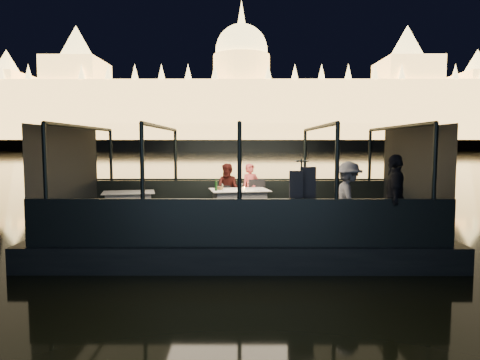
{
  "coord_description": "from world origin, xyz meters",
  "views": [
    {
      "loc": [
        0.04,
        -9.87,
        2.41
      ],
      "look_at": [
        0.0,
        0.4,
        1.55
      ],
      "focal_mm": 32.0,
      "sensor_mm": 36.0,
      "label": 1
    }
  ],
  "objects_px": {
    "coat_stand": "(301,197)",
    "dining_table_central": "(239,204)",
    "passenger_stripe": "(348,196)",
    "chair_port_right": "(257,200)",
    "person_woman_coral": "(251,187)",
    "dining_table_aft": "(129,204)",
    "passenger_dark": "(395,199)",
    "wine_bottle": "(216,185)",
    "person_man_maroon": "(228,187)",
    "chair_port_left": "(224,200)"
  },
  "relations": [
    {
      "from": "chair_port_right",
      "to": "passenger_stripe",
      "type": "height_order",
      "value": "passenger_stripe"
    },
    {
      "from": "person_man_maroon",
      "to": "wine_bottle",
      "type": "distance_m",
      "value": 1.07
    },
    {
      "from": "passenger_dark",
      "to": "wine_bottle",
      "type": "relative_size",
      "value": 5.8
    },
    {
      "from": "coat_stand",
      "to": "dining_table_central",
      "type": "bearing_deg",
      "value": 114.66
    },
    {
      "from": "dining_table_aft",
      "to": "person_man_maroon",
      "type": "distance_m",
      "value": 2.65
    },
    {
      "from": "coat_stand",
      "to": "person_woman_coral",
      "type": "xyz_separation_m",
      "value": [
        -0.9,
        3.34,
        -0.15
      ]
    },
    {
      "from": "coat_stand",
      "to": "wine_bottle",
      "type": "height_order",
      "value": "coat_stand"
    },
    {
      "from": "chair_port_right",
      "to": "person_man_maroon",
      "type": "height_order",
      "value": "person_man_maroon"
    },
    {
      "from": "dining_table_aft",
      "to": "wine_bottle",
      "type": "bearing_deg",
      "value": -10.08
    },
    {
      "from": "chair_port_left",
      "to": "passenger_stripe",
      "type": "relative_size",
      "value": 0.51
    },
    {
      "from": "chair_port_left",
      "to": "person_man_maroon",
      "type": "xyz_separation_m",
      "value": [
        0.12,
        0.3,
        0.3
      ]
    },
    {
      "from": "person_man_maroon",
      "to": "passenger_dark",
      "type": "xyz_separation_m",
      "value": [
        3.33,
        -3.29,
        0.1
      ]
    },
    {
      "from": "dining_table_aft",
      "to": "passenger_dark",
      "type": "xyz_separation_m",
      "value": [
        5.88,
        -2.68,
        0.47
      ]
    },
    {
      "from": "passenger_stripe",
      "to": "chair_port_right",
      "type": "bearing_deg",
      "value": 33.09
    },
    {
      "from": "chair_port_left",
      "to": "passenger_stripe",
      "type": "distance_m",
      "value": 3.66
    },
    {
      "from": "person_woman_coral",
      "to": "coat_stand",
      "type": "bearing_deg",
      "value": -98.65
    },
    {
      "from": "passenger_dark",
      "to": "passenger_stripe",
      "type": "bearing_deg",
      "value": -106.9
    },
    {
      "from": "dining_table_aft",
      "to": "coat_stand",
      "type": "xyz_separation_m",
      "value": [
        4.06,
        -2.76,
        0.51
      ]
    },
    {
      "from": "passenger_stripe",
      "to": "passenger_dark",
      "type": "distance_m",
      "value": 0.93
    },
    {
      "from": "person_man_maroon",
      "to": "chair_port_right",
      "type": "bearing_deg",
      "value": -5.16
    },
    {
      "from": "person_woman_coral",
      "to": "passenger_dark",
      "type": "bearing_deg",
      "value": -73.79
    },
    {
      "from": "person_woman_coral",
      "to": "passenger_stripe",
      "type": "height_order",
      "value": "passenger_stripe"
    },
    {
      "from": "person_man_maroon",
      "to": "passenger_stripe",
      "type": "bearing_deg",
      "value": -30.52
    },
    {
      "from": "dining_table_central",
      "to": "person_woman_coral",
      "type": "height_order",
      "value": "person_woman_coral"
    },
    {
      "from": "person_woman_coral",
      "to": "chair_port_right",
      "type": "bearing_deg",
      "value": -81.56
    },
    {
      "from": "coat_stand",
      "to": "passenger_stripe",
      "type": "relative_size",
      "value": 1.05
    },
    {
      "from": "chair_port_right",
      "to": "person_man_maroon",
      "type": "bearing_deg",
      "value": 159.39
    },
    {
      "from": "chair_port_right",
      "to": "coat_stand",
      "type": "xyz_separation_m",
      "value": [
        0.73,
        -3.07,
        0.45
      ]
    },
    {
      "from": "dining_table_central",
      "to": "person_woman_coral",
      "type": "relative_size",
      "value": 1.04
    },
    {
      "from": "chair_port_right",
      "to": "passenger_dark",
      "type": "height_order",
      "value": "passenger_dark"
    },
    {
      "from": "dining_table_aft",
      "to": "passenger_dark",
      "type": "height_order",
      "value": "passenger_dark"
    },
    {
      "from": "coat_stand",
      "to": "person_man_maroon",
      "type": "distance_m",
      "value": 3.7
    },
    {
      "from": "dining_table_central",
      "to": "wine_bottle",
      "type": "bearing_deg",
      "value": -155.22
    },
    {
      "from": "coat_stand",
      "to": "wine_bottle",
      "type": "xyz_separation_m",
      "value": [
        -1.78,
        2.35,
        0.02
      ]
    },
    {
      "from": "chair_port_left",
      "to": "passenger_dark",
      "type": "xyz_separation_m",
      "value": [
        3.45,
        -2.99,
        0.4
      ]
    },
    {
      "from": "dining_table_central",
      "to": "person_man_maroon",
      "type": "distance_m",
      "value": 0.89
    },
    {
      "from": "dining_table_central",
      "to": "coat_stand",
      "type": "xyz_separation_m",
      "value": [
        1.2,
        -2.62,
        0.51
      ]
    },
    {
      "from": "chair_port_right",
      "to": "passenger_dark",
      "type": "relative_size",
      "value": 0.55
    },
    {
      "from": "chair_port_right",
      "to": "wine_bottle",
      "type": "relative_size",
      "value": 3.21
    },
    {
      "from": "dining_table_central",
      "to": "wine_bottle",
      "type": "distance_m",
      "value": 0.83
    },
    {
      "from": "chair_port_right",
      "to": "person_woman_coral",
      "type": "height_order",
      "value": "person_woman_coral"
    },
    {
      "from": "coat_stand",
      "to": "passenger_dark",
      "type": "bearing_deg",
      "value": 2.56
    },
    {
      "from": "chair_port_left",
      "to": "coat_stand",
      "type": "distance_m",
      "value": 3.51
    },
    {
      "from": "dining_table_central",
      "to": "passenger_dark",
      "type": "xyz_separation_m",
      "value": [
        3.03,
        -2.54,
        0.47
      ]
    },
    {
      "from": "dining_table_aft",
      "to": "person_man_maroon",
      "type": "relative_size",
      "value": 0.94
    },
    {
      "from": "passenger_stripe",
      "to": "passenger_dark",
      "type": "bearing_deg",
      "value": -128.95
    },
    {
      "from": "coat_stand",
      "to": "wine_bottle",
      "type": "bearing_deg",
      "value": 127.05
    },
    {
      "from": "wine_bottle",
      "to": "passenger_stripe",
      "type": "bearing_deg",
      "value": -31.25
    },
    {
      "from": "person_woman_coral",
      "to": "passenger_dark",
      "type": "xyz_separation_m",
      "value": [
        2.72,
        -3.26,
        0.1
      ]
    },
    {
      "from": "chair_port_right",
      "to": "passenger_stripe",
      "type": "distance_m",
      "value": 3.06
    }
  ]
}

